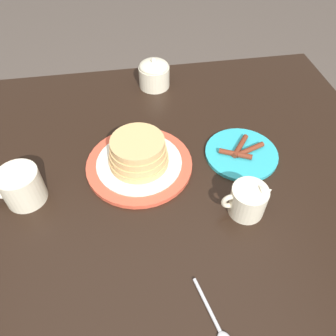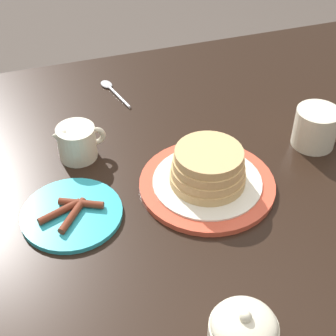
{
  "view_description": "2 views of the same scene",
  "coord_description": "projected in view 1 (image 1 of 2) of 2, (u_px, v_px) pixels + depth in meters",
  "views": [
    {
      "loc": [
        0.01,
        0.51,
        1.37
      ],
      "look_at": [
        -0.08,
        -0.01,
        0.78
      ],
      "focal_mm": 35.0,
      "sensor_mm": 36.0,
      "label": 1
    },
    {
      "loc": [
        -0.32,
        -0.75,
        1.44
      ],
      "look_at": [
        -0.08,
        -0.01,
        0.78
      ],
      "focal_mm": 55.0,
      "sensor_mm": 36.0,
      "label": 2
    }
  ],
  "objects": [
    {
      "name": "ground_plane",
      "position": [
        150.0,
        297.0,
        1.36
      ],
      "size": [
        8.0,
        8.0,
        0.0
      ],
      "primitive_type": "plane",
      "color": "#51473F"
    },
    {
      "name": "dining_table",
      "position": [
        140.0,
        209.0,
        0.88
      ],
      "size": [
        1.35,
        1.05,
        0.75
      ],
      "color": "black",
      "rests_on": "ground_plane"
    },
    {
      "name": "pancake_plate",
      "position": [
        139.0,
        157.0,
        0.82
      ],
      "size": [
        0.27,
        0.27,
        0.09
      ],
      "color": "#DB5138",
      "rests_on": "dining_table"
    },
    {
      "name": "side_plate_bacon",
      "position": [
        241.0,
        153.0,
        0.86
      ],
      "size": [
        0.19,
        0.19,
        0.02
      ],
      "color": "#2DADBC",
      "rests_on": "dining_table"
    },
    {
      "name": "coffee_mug",
      "position": [
        21.0,
        185.0,
        0.74
      ],
      "size": [
        0.12,
        0.09,
        0.09
      ],
      "color": "beige",
      "rests_on": "dining_table"
    },
    {
      "name": "creamer_pitcher",
      "position": [
        248.0,
        200.0,
        0.72
      ],
      "size": [
        0.12,
        0.08,
        0.08
      ],
      "color": "beige",
      "rests_on": "dining_table"
    },
    {
      "name": "sugar_bowl",
      "position": [
        154.0,
        73.0,
        1.04
      ],
      "size": [
        0.1,
        0.1,
        0.1
      ],
      "color": "beige",
      "rests_on": "dining_table"
    },
    {
      "name": "spoon",
      "position": [
        218.0,
        328.0,
        0.58
      ],
      "size": [
        0.05,
        0.14,
        0.01
      ],
      "color": "silver",
      "rests_on": "dining_table"
    }
  ]
}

